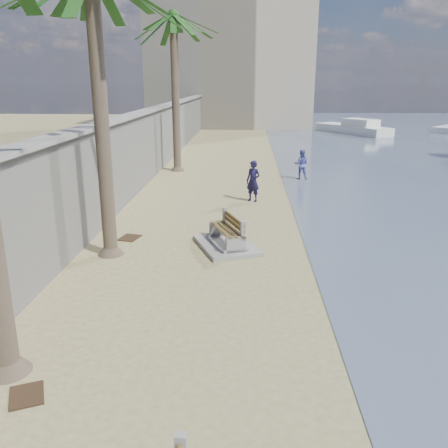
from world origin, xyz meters
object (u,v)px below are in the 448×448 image
object	(u,v)px
person_b	(301,163)
yacht_far	(352,130)
bench_far	(227,234)
person_a	(253,178)
palm_back	(173,18)

from	to	relation	value
person_b	yacht_far	distance (m)	24.73
bench_far	yacht_far	xyz separation A→B (m)	(11.08, 34.62, -0.07)
person_a	yacht_far	bearing A→B (deg)	102.73
bench_far	yacht_far	distance (m)	36.35
bench_far	person_b	bearing A→B (deg)	72.54
person_b	yacht_far	world-z (taller)	person_b
person_a	palm_back	bearing A→B (deg)	153.68
bench_far	person_b	distance (m)	11.63
person_a	person_b	bearing A→B (deg)	94.94
bench_far	person_b	size ratio (longest dim) A/B	1.57
bench_far	palm_back	bearing A→B (deg)	104.75
palm_back	yacht_far	xyz separation A→B (m)	(14.56, 21.39, -7.95)
person_b	bench_far	bearing A→B (deg)	79.59
person_b	yacht_far	bearing A→B (deg)	-100.82
bench_far	person_a	size ratio (longest dim) A/B	1.33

